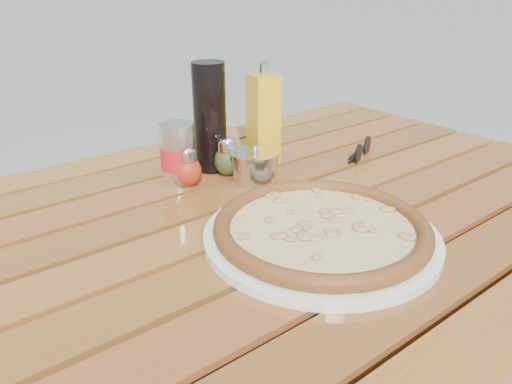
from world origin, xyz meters
TOP-DOWN VIEW (x-y plane):
  - table at (0.00, -0.00)m, footprint 1.40×0.90m
  - plate at (0.01, -0.13)m, footprint 0.41×0.41m
  - pizza at (0.01, -0.13)m, footprint 0.35×0.35m
  - pepper_shaker at (-0.04, 0.18)m, footprint 0.06×0.06m
  - oregano_shaker at (0.05, 0.18)m, footprint 0.07×0.07m
  - dark_bottle at (0.04, 0.23)m, footprint 0.08×0.08m
  - soda_can at (-0.05, 0.20)m, footprint 0.07×0.07m
  - olive_oil_cruet at (0.15, 0.19)m, footprint 0.06×0.06m
  - parmesan_tin at (0.08, 0.12)m, footprint 0.10×0.10m
  - sunglasses at (0.34, 0.08)m, footprint 0.11×0.06m

SIDE VIEW (x-z plane):
  - table at x=0.00m, z-range 0.30..1.05m
  - plate at x=0.01m, z-range 0.75..0.76m
  - sunglasses at x=0.34m, z-range 0.74..0.79m
  - pizza at x=0.01m, z-range 0.76..0.79m
  - parmesan_tin at x=0.08m, z-range 0.74..0.82m
  - pepper_shaker at x=-0.04m, z-range 0.75..0.83m
  - oregano_shaker at x=0.05m, z-range 0.75..0.83m
  - soda_can at x=-0.05m, z-range 0.75..0.87m
  - olive_oil_cruet at x=0.15m, z-range 0.74..0.95m
  - dark_bottle at x=0.04m, z-range 0.75..0.97m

